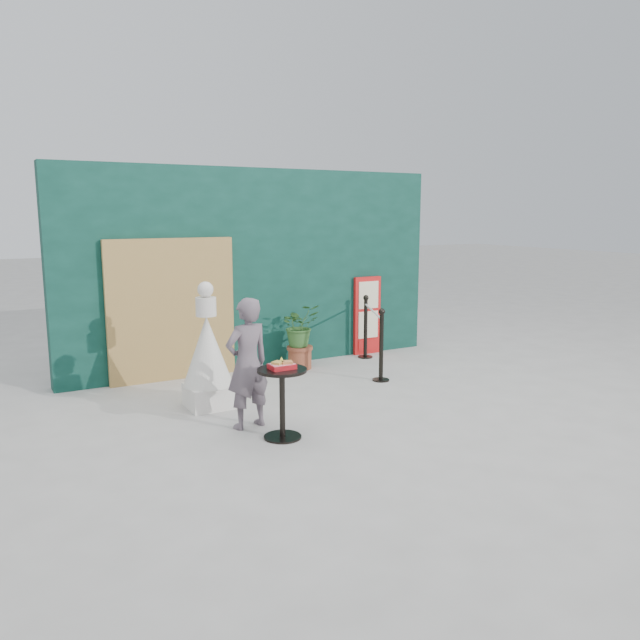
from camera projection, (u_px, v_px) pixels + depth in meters
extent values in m
plane|color=#ADAAA5|center=(372.00, 423.00, 7.06)|extent=(60.00, 60.00, 0.00)
cube|color=#0A3127|center=(257.00, 269.00, 9.51)|extent=(6.00, 0.30, 3.00)
cube|color=tan|center=(172.00, 310.00, 8.73)|extent=(1.80, 0.08, 2.00)
imported|color=#61535C|center=(247.00, 363.00, 6.79)|extent=(0.58, 0.44, 1.45)
cube|color=red|center=(367.00, 315.00, 10.41)|extent=(0.50, 0.06, 1.30)
cube|color=beige|center=(368.00, 295.00, 10.32)|extent=(0.38, 0.02, 0.45)
cube|color=beige|center=(368.00, 325.00, 10.41)|extent=(0.38, 0.02, 0.45)
cube|color=red|center=(368.00, 345.00, 10.47)|extent=(0.38, 0.02, 0.18)
cube|color=white|center=(209.00, 396.00, 7.60)|extent=(0.52, 0.52, 0.28)
cone|color=silver|center=(207.00, 351.00, 7.51)|extent=(0.60, 0.60, 0.85)
cylinder|color=silver|center=(206.00, 307.00, 7.42)|extent=(0.24, 0.24, 0.23)
sphere|color=white|center=(205.00, 289.00, 7.38)|extent=(0.19, 0.19, 0.19)
cylinder|color=black|center=(283.00, 437.00, 6.59)|extent=(0.40, 0.40, 0.02)
cylinder|color=black|center=(282.00, 405.00, 6.53)|extent=(0.06, 0.06, 0.72)
cylinder|color=black|center=(282.00, 370.00, 6.46)|extent=(0.52, 0.52, 0.03)
cube|color=#AE1219|center=(282.00, 366.00, 6.45)|extent=(0.26, 0.19, 0.05)
cube|color=red|center=(282.00, 364.00, 6.45)|extent=(0.24, 0.17, 0.00)
cube|color=gold|center=(278.00, 363.00, 6.44)|extent=(0.15, 0.14, 0.02)
cube|color=#D78C4E|center=(287.00, 362.00, 6.45)|extent=(0.13, 0.13, 0.02)
cone|color=yellow|center=(281.00, 360.00, 6.50)|extent=(0.06, 0.06, 0.06)
cylinder|color=brown|center=(300.00, 359.00, 9.49)|extent=(0.35, 0.35, 0.30)
cylinder|color=brown|center=(300.00, 348.00, 9.46)|extent=(0.39, 0.39, 0.05)
imported|color=#2F5B27|center=(300.00, 325.00, 9.40)|extent=(0.59, 0.51, 0.65)
cylinder|color=black|center=(381.00, 380.00, 8.82)|extent=(0.24, 0.24, 0.02)
cylinder|color=black|center=(381.00, 347.00, 8.74)|extent=(0.06, 0.06, 0.96)
sphere|color=black|center=(382.00, 312.00, 8.66)|extent=(0.09, 0.09, 0.09)
cylinder|color=black|center=(365.00, 357.00, 10.23)|extent=(0.24, 0.24, 0.02)
cylinder|color=black|center=(366.00, 329.00, 10.15)|extent=(0.06, 0.06, 0.96)
sphere|color=black|center=(366.00, 298.00, 10.06)|extent=(0.09, 0.09, 0.09)
cylinder|color=silver|center=(373.00, 311.00, 9.38)|extent=(0.63, 1.31, 0.03)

